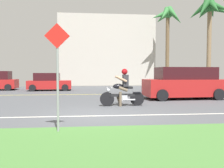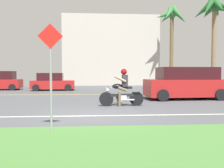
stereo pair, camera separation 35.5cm
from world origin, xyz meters
TOP-DOWN VIEW (x-y plane):
  - ground at (0.00, 3.00)m, footprint 56.00×30.00m
  - grass_median at (0.00, -4.10)m, footprint 56.00×3.80m
  - lane_line_near at (0.00, -0.30)m, footprint 50.40×0.12m
  - lane_line_far at (0.00, 8.02)m, footprint 50.40×0.12m
  - motorcyclist at (1.10, 2.12)m, footprint 2.05×0.67m
  - suv_nearby at (5.11, 4.70)m, footprint 4.78×2.24m
  - parked_car_0 at (-8.48, 12.88)m, footprint 3.74×1.95m
  - parked_car_1 at (-3.80, 12.09)m, footprint 3.71×2.09m
  - palm_tree_1 at (11.85, 14.64)m, footprint 4.32×4.50m
  - palm_tree_2 at (8.00, 16.35)m, footprint 3.88×3.78m
  - street_sign at (-1.23, -2.66)m, footprint 0.62×0.06m
  - building_far at (1.78, 21.00)m, footprint 11.39×4.00m

SIDE VIEW (x-z plane):
  - ground at x=0.00m, z-range -0.04..0.00m
  - lane_line_near at x=0.00m, z-range 0.00..0.01m
  - lane_line_far at x=0.00m, z-range 0.00..0.01m
  - grass_median at x=0.00m, z-range 0.00..0.06m
  - parked_car_1 at x=-3.80m, z-range -0.05..1.45m
  - motorcyclist at x=1.10m, z-range -0.13..1.58m
  - parked_car_0 at x=-8.48m, z-range -0.06..1.59m
  - suv_nearby at x=5.11m, z-range -0.02..1.82m
  - street_sign at x=-1.23m, z-range 0.29..3.05m
  - building_far at x=1.78m, z-range 0.00..8.29m
  - palm_tree_2 at x=8.00m, z-range 2.82..11.34m
  - palm_tree_1 at x=11.85m, z-range 2.99..12.03m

